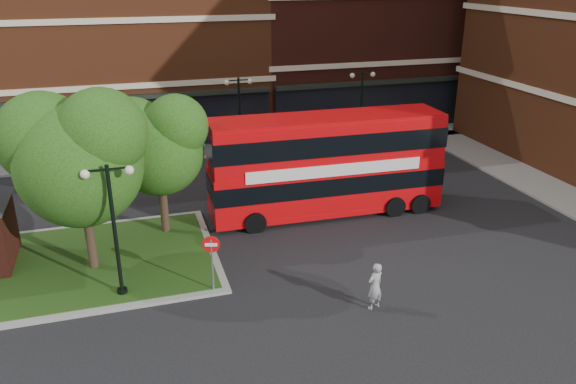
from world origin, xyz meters
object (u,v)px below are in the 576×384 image
object	(u,v)px
car_silver	(206,144)
car_white	(272,142)
woman	(375,286)
bus	(327,158)

from	to	relation	value
car_silver	car_white	world-z (taller)	car_white
car_white	car_silver	bearing A→B (deg)	71.33
woman	car_silver	bearing A→B (deg)	-101.77
bus	woman	world-z (taller)	bus
woman	car_silver	size ratio (longest dim) A/B	0.44
bus	woman	size ratio (longest dim) A/B	6.33
bus	woman	distance (m)	8.53
bus	car_white	bearing A→B (deg)	91.49
woman	car_silver	world-z (taller)	woman
car_silver	woman	bearing A→B (deg)	-174.34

